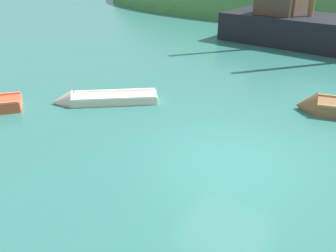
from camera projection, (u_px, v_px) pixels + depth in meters
ground_plane at (232, 158)px, 9.72m from camera, size 120.00×120.00×0.00m
shore_hill at (296, 9)px, 35.02m from camera, size 41.84×20.81×12.66m
rowboat_outer_right at (99, 101)px, 13.29m from camera, size 3.57×2.99×0.86m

